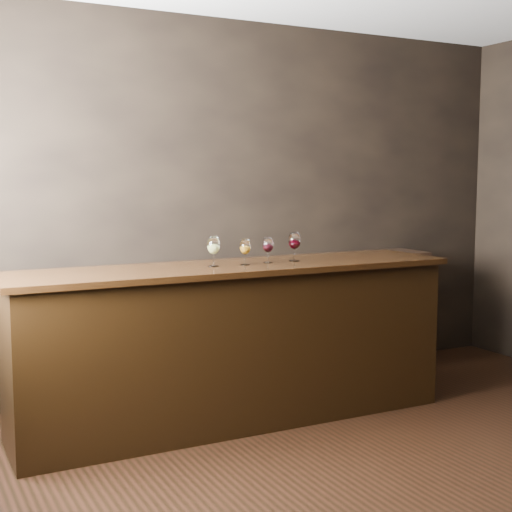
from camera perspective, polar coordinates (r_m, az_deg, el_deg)
name	(u,v)px	position (r m, az deg, el deg)	size (l,w,h in m)	color
ground	(426,488)	(4.00, 13.44, -17.64)	(5.00, 5.00, 0.00)	black
room_shell	(383,137)	(3.60, 10.16, 9.35)	(5.02, 4.52, 2.81)	black
bar_counter	(234,347)	(4.72, -1.73, -7.25)	(2.88, 0.62, 1.01)	black
bar_top	(234,268)	(4.63, -1.75, -0.95)	(2.97, 0.69, 0.04)	black
back_bar_shelf	(276,321)	(5.58, 1.65, -5.24)	(2.74, 0.40, 0.99)	black
glass_white	(214,246)	(4.54, -3.42, 0.80)	(0.08, 0.08, 0.19)	white
glass_amber	(245,247)	(4.62, -0.87, 0.70)	(0.07, 0.07, 0.17)	white
glass_red_a	(268,245)	(4.74, 0.97, 0.85)	(0.07, 0.07, 0.17)	white
glass_red_b	(295,241)	(4.84, 3.10, 1.18)	(0.08, 0.08, 0.20)	white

